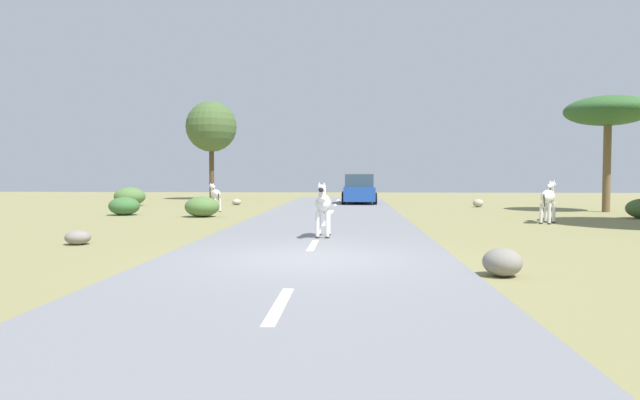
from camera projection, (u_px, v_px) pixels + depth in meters
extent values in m
plane|color=olive|center=(311.00, 261.00, 10.90)|extent=(90.00, 90.00, 0.00)
cube|color=slate|center=(306.00, 259.00, 10.91)|extent=(6.00, 64.00, 0.05)
cube|color=silver|center=(279.00, 305.00, 6.92)|extent=(0.16, 2.00, 0.01)
cube|color=silver|center=(313.00, 245.00, 12.90)|extent=(0.16, 2.00, 0.01)
cube|color=silver|center=(325.00, 223.00, 18.88)|extent=(0.16, 2.00, 0.01)
cube|color=silver|center=(332.00, 212.00, 24.87)|extent=(0.16, 2.00, 0.01)
cube|color=silver|center=(335.00, 205.00, 30.85)|extent=(0.16, 2.00, 0.01)
cube|color=silver|center=(338.00, 200.00, 36.84)|extent=(0.16, 2.00, 0.01)
ellipsoid|color=silver|center=(323.00, 203.00, 14.66)|extent=(0.42, 1.03, 0.48)
cylinder|color=silver|center=(317.00, 225.00, 14.36)|extent=(0.10, 0.10, 0.70)
cylinder|color=#28231E|center=(317.00, 237.00, 14.37)|extent=(0.12, 0.12, 0.05)
cylinder|color=silver|center=(327.00, 225.00, 14.34)|extent=(0.10, 0.10, 0.70)
cylinder|color=#28231E|center=(327.00, 237.00, 14.35)|extent=(0.12, 0.12, 0.05)
cylinder|color=silver|center=(319.00, 223.00, 15.03)|extent=(0.10, 0.10, 0.70)
cylinder|color=#28231E|center=(319.00, 235.00, 15.04)|extent=(0.12, 0.12, 0.05)
cylinder|color=silver|center=(329.00, 223.00, 15.01)|extent=(0.10, 0.10, 0.70)
cylinder|color=#28231E|center=(329.00, 235.00, 15.02)|extent=(0.12, 0.12, 0.05)
cylinder|color=silver|center=(322.00, 195.00, 14.16)|extent=(0.19, 0.37, 0.41)
cube|color=black|center=(322.00, 191.00, 14.15)|extent=(0.04, 0.34, 0.28)
ellipsoid|color=silver|center=(321.00, 189.00, 13.91)|extent=(0.19, 0.45, 0.22)
ellipsoid|color=black|center=(321.00, 190.00, 13.73)|extent=(0.13, 0.16, 0.13)
cone|color=silver|center=(319.00, 185.00, 14.02)|extent=(0.08, 0.08, 0.13)
cone|color=silver|center=(324.00, 185.00, 14.01)|extent=(0.08, 0.08, 0.13)
cylinder|color=black|center=(324.00, 206.00, 15.17)|extent=(0.04, 0.14, 0.41)
ellipsoid|color=silver|center=(216.00, 194.00, 25.64)|extent=(0.81, 1.00, 0.44)
cylinder|color=silver|center=(216.00, 205.00, 25.99)|extent=(0.13, 0.13, 0.64)
cylinder|color=#28231E|center=(216.00, 211.00, 26.00)|extent=(0.15, 0.15, 0.04)
cylinder|color=silver|center=(211.00, 205.00, 25.88)|extent=(0.13, 0.13, 0.64)
cylinder|color=#28231E|center=(211.00, 211.00, 25.89)|extent=(0.15, 0.15, 0.04)
cylinder|color=silver|center=(220.00, 205.00, 25.45)|extent=(0.13, 0.13, 0.64)
cylinder|color=#28231E|center=(220.00, 212.00, 25.46)|extent=(0.15, 0.15, 0.04)
cylinder|color=silver|center=(215.00, 205.00, 25.34)|extent=(0.13, 0.13, 0.64)
cylinder|color=#28231E|center=(215.00, 212.00, 25.35)|extent=(0.15, 0.15, 0.04)
cylinder|color=silver|center=(213.00, 189.00, 26.03)|extent=(0.32, 0.38, 0.38)
cube|color=black|center=(213.00, 188.00, 26.02)|extent=(0.19, 0.28, 0.26)
ellipsoid|color=silver|center=(211.00, 186.00, 26.22)|extent=(0.36, 0.44, 0.21)
ellipsoid|color=black|center=(210.00, 186.00, 26.36)|extent=(0.18, 0.18, 0.12)
cone|color=silver|center=(213.00, 184.00, 26.15)|extent=(0.11, 0.11, 0.12)
cone|color=silver|center=(211.00, 184.00, 26.09)|extent=(0.11, 0.11, 0.12)
cylinder|color=black|center=(219.00, 196.00, 25.23)|extent=(0.10, 0.13, 0.38)
ellipsoid|color=silver|center=(548.00, 197.00, 19.36)|extent=(0.92, 1.13, 0.50)
cylinder|color=silver|center=(554.00, 213.00, 19.59)|extent=(0.15, 0.15, 0.73)
cylinder|color=#28231E|center=(554.00, 222.00, 19.60)|extent=(0.17, 0.17, 0.05)
cylinder|color=silver|center=(546.00, 213.00, 19.75)|extent=(0.15, 0.15, 0.73)
cylinder|color=#28231E|center=(546.00, 222.00, 19.76)|extent=(0.17, 0.17, 0.05)
cylinder|color=silver|center=(549.00, 214.00, 19.02)|extent=(0.15, 0.15, 0.73)
cylinder|color=#28231E|center=(549.00, 224.00, 19.03)|extent=(0.17, 0.17, 0.05)
cylinder|color=silver|center=(541.00, 214.00, 19.17)|extent=(0.15, 0.15, 0.73)
cylinder|color=#28231E|center=(541.00, 223.00, 19.19)|extent=(0.17, 0.17, 0.05)
cylinder|color=silver|center=(551.00, 189.00, 19.76)|extent=(0.37, 0.43, 0.43)
cube|color=black|center=(551.00, 187.00, 19.76)|extent=(0.22, 0.32, 0.30)
ellipsoid|color=silver|center=(553.00, 185.00, 19.96)|extent=(0.41, 0.50, 0.23)
ellipsoid|color=black|center=(554.00, 185.00, 20.12)|extent=(0.20, 0.21, 0.14)
cone|color=silver|center=(554.00, 182.00, 19.82)|extent=(0.12, 0.12, 0.14)
cone|color=silver|center=(550.00, 182.00, 19.90)|extent=(0.12, 0.12, 0.14)
cylinder|color=black|center=(544.00, 200.00, 18.92)|extent=(0.11, 0.15, 0.43)
cube|color=#1E479E|center=(359.00, 194.00, 32.61)|extent=(1.81, 4.21, 0.80)
cube|color=#334751|center=(359.00, 181.00, 32.38)|extent=(1.65, 2.21, 0.76)
cube|color=black|center=(358.00, 197.00, 34.78)|extent=(1.71, 0.17, 0.24)
cylinder|color=black|center=(373.00, 197.00, 33.92)|extent=(0.22, 0.68, 0.68)
cylinder|color=black|center=(344.00, 197.00, 34.02)|extent=(0.22, 0.68, 0.68)
cylinder|color=black|center=(375.00, 199.00, 31.23)|extent=(0.22, 0.68, 0.68)
cylinder|color=black|center=(344.00, 199.00, 31.33)|extent=(0.22, 0.68, 0.68)
cylinder|color=#4C3823|center=(212.00, 173.00, 38.68)|extent=(0.34, 0.34, 3.75)
sphere|color=#425B2D|center=(211.00, 127.00, 38.53)|extent=(3.56, 3.56, 3.56)
cylinder|color=brown|center=(607.00, 169.00, 25.45)|extent=(0.35, 0.35, 4.03)
ellipsoid|color=#2D5628|center=(608.00, 111.00, 25.33)|extent=(3.88, 3.88, 1.36)
ellipsoid|color=#4C7038|center=(130.00, 196.00, 30.91)|extent=(1.75, 1.57, 1.05)
ellipsoid|color=#4C7038|center=(202.00, 207.00, 22.45)|extent=(1.41, 1.27, 0.85)
ellipsoid|color=#386633|center=(124.00, 206.00, 23.43)|extent=(1.31, 1.18, 0.79)
ellipsoid|color=gray|center=(502.00, 262.00, 9.18)|extent=(0.65, 0.68, 0.48)
ellipsoid|color=gray|center=(78.00, 237.00, 13.41)|extent=(0.62, 0.57, 0.36)
ellipsoid|color=#A89E8C|center=(478.00, 203.00, 29.54)|extent=(0.55, 0.51, 0.43)
ellipsoid|color=#A89E8C|center=(237.00, 202.00, 31.88)|extent=(0.55, 0.59, 0.34)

